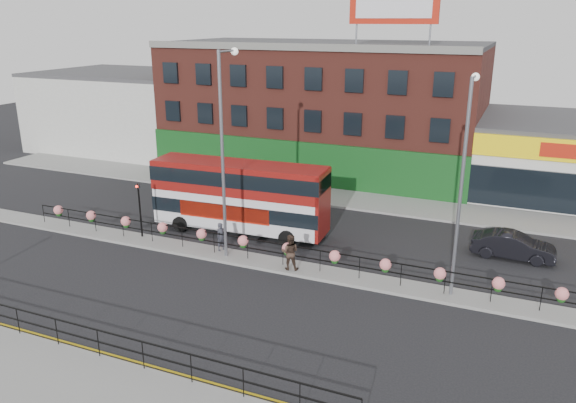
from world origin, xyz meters
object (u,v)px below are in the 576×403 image
at_px(lamp_column_west, 225,138).
at_px(lamp_column_east, 463,170).
at_px(pedestrian_b, 290,252).
at_px(double_decker_bus, 240,190).
at_px(car, 513,246).
at_px(pedestrian_a, 221,237).

relative_size(lamp_column_west, lamp_column_east, 1.08).
bearing_deg(lamp_column_west, pedestrian_b, -7.71).
bearing_deg(double_decker_bus, lamp_column_west, -72.86).
bearing_deg(pedestrian_b, lamp_column_west, -22.66).
xyz_separation_m(car, lamp_column_east, (-2.38, -5.52, 5.22)).
bearing_deg(lamp_column_west, lamp_column_east, 0.84).
xyz_separation_m(car, pedestrian_a, (-14.47, -5.42, 0.23)).
bearing_deg(car, double_decker_bus, 99.81).
distance_m(car, lamp_column_west, 16.07).
xyz_separation_m(pedestrian_a, pedestrian_b, (4.33, -0.78, 0.14)).
relative_size(car, lamp_column_east, 0.44).
bearing_deg(lamp_column_east, car, 66.64).
bearing_deg(pedestrian_a, car, -47.31).
height_order(double_decker_bus, car, double_decker_bus).
xyz_separation_m(double_decker_bus, lamp_column_east, (12.58, -3.29, 3.33)).
xyz_separation_m(pedestrian_b, lamp_column_east, (7.76, 0.68, 4.85)).
height_order(car, pedestrian_a, pedestrian_a).
xyz_separation_m(pedestrian_a, lamp_column_east, (12.09, -0.10, 4.99)).
relative_size(pedestrian_a, lamp_column_east, 0.16).
bearing_deg(lamp_column_west, double_decker_bus, 107.14).
distance_m(double_decker_bus, lamp_column_west, 5.26).
bearing_deg(lamp_column_east, double_decker_bus, 165.35).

